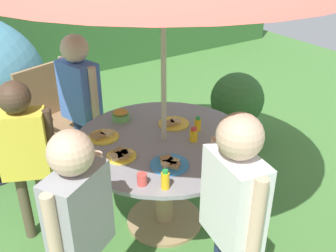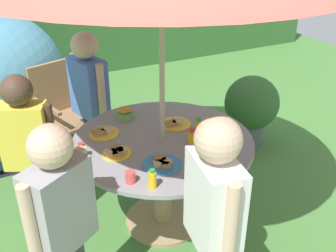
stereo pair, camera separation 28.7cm
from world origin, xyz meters
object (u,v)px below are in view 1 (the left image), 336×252
object	(u,v)px
plate_far_right	(173,123)
plate_center_front	(103,136)
child_in_yellow_shirt	(23,144)
juice_bottle_mid_left	(194,135)
juice_bottle_near_right	(198,124)
cup_near	(142,179)
snack_bowl	(121,115)
juice_bottle_center_back	(86,156)
juice_bottle_far_left	(165,180)
child_in_grey_shirt	(79,214)
wooden_chair	(51,113)
child_in_blue_shirt	(79,91)
plate_mid_right	(170,164)
child_in_white_shirt	(234,200)
plate_back_edge	(121,155)
plate_near_left	(223,156)
garden_table	(164,162)
potted_plant	(237,102)

from	to	relation	value
plate_far_right	plate_center_front	bearing A→B (deg)	168.93
child_in_yellow_shirt	juice_bottle_mid_left	distance (m)	1.16
juice_bottle_near_right	plate_center_front	bearing A→B (deg)	156.50
juice_bottle_near_right	cup_near	size ratio (longest dim) A/B	1.48
snack_bowl	juice_bottle_center_back	size ratio (longest dim) A/B	1.28
juice_bottle_far_left	cup_near	bearing A→B (deg)	132.61
child_in_grey_shirt	wooden_chair	bearing A→B (deg)	45.18
child_in_blue_shirt	cup_near	size ratio (longest dim) A/B	18.14
plate_mid_right	child_in_white_shirt	bearing A→B (deg)	-89.43
child_in_grey_shirt	plate_back_edge	xyz separation A→B (m)	(0.48, 0.48, -0.07)
child_in_blue_shirt	plate_near_left	size ratio (longest dim) A/B	5.82
juice_bottle_center_back	child_in_yellow_shirt	bearing A→B (deg)	129.06
plate_back_edge	cup_near	size ratio (longest dim) A/B	2.68
juice_bottle_far_left	garden_table	bearing A→B (deg)	58.35
wooden_chair	plate_mid_right	world-z (taller)	wooden_chair
child_in_white_shirt	juice_bottle_far_left	distance (m)	0.44
child_in_blue_shirt	plate_back_edge	xyz separation A→B (m)	(-0.10, -0.95, -0.09)
child_in_white_shirt	juice_bottle_far_left	bearing A→B (deg)	30.11
plate_near_left	plate_mid_right	xyz separation A→B (m)	(-0.34, 0.11, -0.00)
plate_mid_right	juice_bottle_near_right	bearing A→B (deg)	33.20
garden_table	potted_plant	xyz separation A→B (m)	(1.36, 0.72, -0.13)
child_in_white_shirt	juice_bottle_center_back	bearing A→B (deg)	34.53
wooden_chair	plate_mid_right	distance (m)	1.60
plate_back_edge	plate_mid_right	size ratio (longest dim) A/B	0.80
plate_back_edge	cup_near	bearing A→B (deg)	-95.53
child_in_yellow_shirt	juice_bottle_far_left	bearing A→B (deg)	-32.48
child_in_white_shirt	juice_bottle_mid_left	bearing A→B (deg)	-12.98
child_in_yellow_shirt	plate_center_front	xyz separation A→B (m)	(0.52, -0.13, -0.04)
garden_table	plate_mid_right	bearing A→B (deg)	-116.09
plate_near_left	plate_center_front	size ratio (longest dim) A/B	1.05
garden_table	plate_near_left	world-z (taller)	plate_near_left
garden_table	juice_bottle_center_back	distance (m)	0.62
child_in_white_shirt	plate_far_right	xyz separation A→B (m)	(0.32, 1.05, -0.11)
juice_bottle_far_left	child_in_yellow_shirt	bearing A→B (deg)	123.55
plate_back_edge	child_in_white_shirt	bearing A→B (deg)	-75.40
snack_bowl	plate_mid_right	size ratio (longest dim) A/B	0.55
child_in_blue_shirt	plate_near_left	bearing A→B (deg)	3.22
garden_table	child_in_white_shirt	bearing A→B (deg)	-98.87
child_in_grey_shirt	plate_center_front	xyz separation A→B (m)	(0.49, 0.78, -0.07)
plate_back_edge	child_in_yellow_shirt	bearing A→B (deg)	140.24
child_in_yellow_shirt	juice_bottle_near_right	size ratio (longest dim) A/B	11.47
wooden_chair	potted_plant	world-z (taller)	wooden_chair
child_in_yellow_shirt	juice_bottle_mid_left	bearing A→B (deg)	-2.27
potted_plant	snack_bowl	xyz separation A→B (m)	(-1.47, -0.28, 0.36)
child_in_yellow_shirt	plate_near_left	size ratio (longest dim) A/B	5.43
plate_near_left	juice_bottle_near_right	distance (m)	0.40
child_in_yellow_shirt	plate_back_edge	size ratio (longest dim) A/B	6.33
child_in_grey_shirt	snack_bowl	distance (m)	1.20
snack_bowl	plate_near_left	world-z (taller)	snack_bowl
potted_plant	child_in_yellow_shirt	distance (m)	2.29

